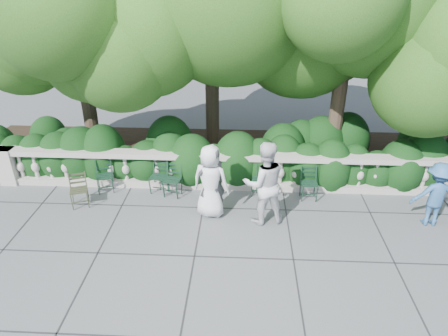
{
  "coord_description": "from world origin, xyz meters",
  "views": [
    {
      "loc": [
        0.43,
        -7.32,
        5.34
      ],
      "look_at": [
        0.0,
        1.0,
        1.0
      ],
      "focal_mm": 32.0,
      "sensor_mm": 36.0,
      "label": 1
    }
  ],
  "objects_px": {
    "person_casual_man": "(264,183)",
    "person_older_blue": "(436,195)",
    "person_woman_grey": "(212,182)",
    "chair_b": "(107,194)",
    "chair_weathered": "(82,209)",
    "chair_f": "(266,199)",
    "chair_c": "(259,198)",
    "chair_a": "(158,195)",
    "chair_e": "(309,202)",
    "person_businessman": "(211,181)",
    "chair_d": "(171,198)"
  },
  "relations": [
    {
      "from": "chair_a",
      "to": "chair_b",
      "type": "bearing_deg",
      "value": -169.6
    },
    {
      "from": "chair_b",
      "to": "chair_d",
      "type": "bearing_deg",
      "value": -22.13
    },
    {
      "from": "chair_e",
      "to": "person_casual_man",
      "type": "relative_size",
      "value": 0.43
    },
    {
      "from": "person_casual_man",
      "to": "person_older_blue",
      "type": "distance_m",
      "value": 3.78
    },
    {
      "from": "person_businessman",
      "to": "person_casual_man",
      "type": "height_order",
      "value": "person_casual_man"
    },
    {
      "from": "chair_b",
      "to": "chair_f",
      "type": "distance_m",
      "value": 4.08
    },
    {
      "from": "person_woman_grey",
      "to": "person_older_blue",
      "type": "xyz_separation_m",
      "value": [
        4.95,
        -0.15,
        -0.09
      ]
    },
    {
      "from": "chair_b",
      "to": "person_older_blue",
      "type": "bearing_deg",
      "value": -24.46
    },
    {
      "from": "chair_a",
      "to": "person_woman_grey",
      "type": "xyz_separation_m",
      "value": [
        1.47,
        -0.78,
        0.86
      ]
    },
    {
      "from": "chair_c",
      "to": "chair_d",
      "type": "xyz_separation_m",
      "value": [
        -2.21,
        -0.14,
        0.0
      ]
    },
    {
      "from": "chair_e",
      "to": "person_woman_grey",
      "type": "relative_size",
      "value": 0.49
    },
    {
      "from": "person_older_blue",
      "to": "chair_f",
      "type": "bearing_deg",
      "value": -11.85
    },
    {
      "from": "person_casual_man",
      "to": "person_older_blue",
      "type": "bearing_deg",
      "value": 168.75
    },
    {
      "from": "chair_d",
      "to": "chair_f",
      "type": "height_order",
      "value": "same"
    },
    {
      "from": "chair_c",
      "to": "person_businessman",
      "type": "xyz_separation_m",
      "value": [
        -1.15,
        -0.79,
        0.88
      ]
    },
    {
      "from": "chair_weathered",
      "to": "person_older_blue",
      "type": "xyz_separation_m",
      "value": [
        8.13,
        -0.17,
        0.76
      ]
    },
    {
      "from": "chair_f",
      "to": "person_casual_man",
      "type": "relative_size",
      "value": 0.43
    },
    {
      "from": "person_casual_man",
      "to": "chair_weathered",
      "type": "bearing_deg",
      "value": -15.48
    },
    {
      "from": "chair_e",
      "to": "person_older_blue",
      "type": "height_order",
      "value": "person_older_blue"
    },
    {
      "from": "chair_a",
      "to": "chair_f",
      "type": "xyz_separation_m",
      "value": [
        2.76,
        -0.05,
        0.0
      ]
    },
    {
      "from": "chair_d",
      "to": "person_casual_man",
      "type": "distance_m",
      "value": 2.61
    },
    {
      "from": "chair_c",
      "to": "person_woman_grey",
      "type": "bearing_deg",
      "value": -137.5
    },
    {
      "from": "person_older_blue",
      "to": "chair_b",
      "type": "bearing_deg",
      "value": -5.0
    },
    {
      "from": "chair_weathered",
      "to": "person_older_blue",
      "type": "relative_size",
      "value": 0.55
    },
    {
      "from": "chair_d",
      "to": "chair_e",
      "type": "relative_size",
      "value": 1.0
    },
    {
      "from": "chair_c",
      "to": "person_older_blue",
      "type": "bearing_deg",
      "value": -5.63
    },
    {
      "from": "chair_a",
      "to": "chair_f",
      "type": "distance_m",
      "value": 2.76
    },
    {
      "from": "person_woman_grey",
      "to": "person_older_blue",
      "type": "bearing_deg",
      "value": 153.49
    },
    {
      "from": "chair_e",
      "to": "person_woman_grey",
      "type": "distance_m",
      "value": 2.58
    },
    {
      "from": "chair_f",
      "to": "chair_weathered",
      "type": "xyz_separation_m",
      "value": [
        -4.47,
        -0.7,
        0.0
      ]
    },
    {
      "from": "person_businessman",
      "to": "person_woman_grey",
      "type": "relative_size",
      "value": 1.03
    },
    {
      "from": "chair_c",
      "to": "chair_e",
      "type": "relative_size",
      "value": 1.0
    },
    {
      "from": "person_casual_man",
      "to": "person_older_blue",
      "type": "relative_size",
      "value": 1.29
    },
    {
      "from": "person_woman_grey",
      "to": "person_casual_man",
      "type": "relative_size",
      "value": 0.87
    },
    {
      "from": "chair_weathered",
      "to": "person_woman_grey",
      "type": "xyz_separation_m",
      "value": [
        3.18,
        -0.03,
        0.86
      ]
    },
    {
      "from": "person_woman_grey",
      "to": "chair_b",
      "type": "bearing_deg",
      "value": -39.9
    },
    {
      "from": "chair_e",
      "to": "chair_f",
      "type": "relative_size",
      "value": 1.0
    },
    {
      "from": "chair_b",
      "to": "person_casual_man",
      "type": "height_order",
      "value": "person_casual_man"
    },
    {
      "from": "chair_weathered",
      "to": "person_businessman",
      "type": "xyz_separation_m",
      "value": [
        3.15,
        -0.05,
        0.88
      ]
    },
    {
      "from": "chair_e",
      "to": "person_older_blue",
      "type": "relative_size",
      "value": 0.55
    },
    {
      "from": "chair_a",
      "to": "chair_c",
      "type": "height_order",
      "value": "same"
    },
    {
      "from": "chair_b",
      "to": "person_woman_grey",
      "type": "relative_size",
      "value": 0.49
    },
    {
      "from": "chair_b",
      "to": "chair_d",
      "type": "distance_m",
      "value": 1.7
    },
    {
      "from": "chair_e",
      "to": "chair_f",
      "type": "height_order",
      "value": "same"
    },
    {
      "from": "chair_a",
      "to": "person_casual_man",
      "type": "bearing_deg",
      "value": -11.2
    },
    {
      "from": "chair_a",
      "to": "person_casual_man",
      "type": "distance_m",
      "value": 2.99
    },
    {
      "from": "chair_d",
      "to": "chair_weathered",
      "type": "bearing_deg",
      "value": -151.87
    },
    {
      "from": "person_casual_man",
      "to": "person_businessman",
      "type": "bearing_deg",
      "value": -21.6
    },
    {
      "from": "chair_f",
      "to": "person_woman_grey",
      "type": "xyz_separation_m",
      "value": [
        -1.29,
        -0.73,
        0.86
      ]
    },
    {
      "from": "chair_a",
      "to": "chair_e",
      "type": "xyz_separation_m",
      "value": [
        3.83,
        -0.14,
        0.0
      ]
    }
  ]
}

